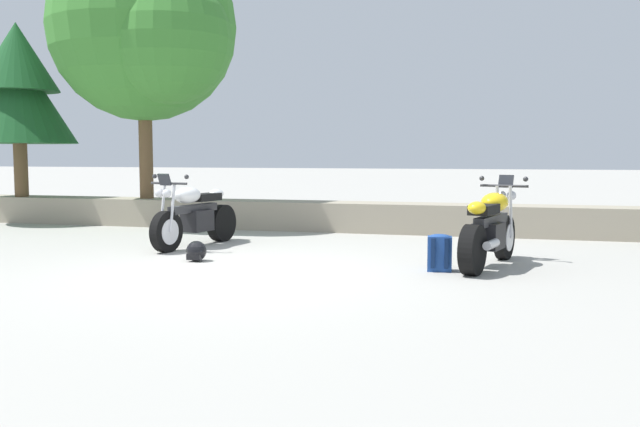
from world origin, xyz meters
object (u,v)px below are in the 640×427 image
Objects in this scene: motorcycle_white_near_left at (194,216)px; rider_backpack at (440,252)px; leafy_tree_mid_left at (148,30)px; rider_helmet at (196,251)px; pine_tree_far_left at (18,86)px; motorcycle_yellow_centre at (491,230)px.

motorcycle_white_near_left is 4.36× the size of rider_backpack.
rider_helmet is at bearing -54.55° from leafy_tree_mid_left.
rider_helmet is at bearing -63.94° from motorcycle_white_near_left.
rider_backpack is at bearing 1.07° from rider_helmet.
rider_helmet is 0.08× the size of pine_tree_far_left.
leafy_tree_mid_left is (-6.17, 3.98, 3.70)m from rider_backpack.
leafy_tree_mid_left is at bearing 153.07° from motorcycle_yellow_centre.
pine_tree_far_left is 3.23m from leafy_tree_mid_left.
motorcycle_yellow_centre is 0.55× the size of pine_tree_far_left.
rider_helmet is 0.05× the size of leafy_tree_mid_left.
leafy_tree_mid_left reaches higher than rider_helmet.
rider_helmet is at bearing -33.74° from pine_tree_far_left.
leafy_tree_mid_left reaches higher than rider_backpack.
motorcycle_white_near_left is 4.90m from leafy_tree_mid_left.
rider_backpack is 10.38m from pine_tree_far_left.
rider_backpack is at bearing -22.93° from pine_tree_far_left.
rider_helmet is (-3.90, -0.60, -0.35)m from motorcycle_yellow_centre.
motorcycle_white_near_left is 4.63m from motorcycle_yellow_centre.
rider_helmet is (-3.30, -0.06, -0.11)m from rider_backpack.
motorcycle_yellow_centre is at bearing 8.69° from rider_helmet.
rider_backpack is (-0.61, -0.53, -0.24)m from motorcycle_yellow_centre.
leafy_tree_mid_left is at bearing 1.35° from pine_tree_far_left.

